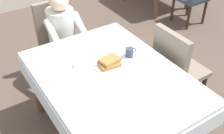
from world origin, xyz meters
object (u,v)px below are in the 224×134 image
object	(u,v)px
cup_coffee	(130,52)
fork_left_of_plate	(92,75)
spoon_near_edge	(134,89)
breakfast_stack	(109,62)
plate_breakfast	(110,65)
knife_right_of_plate	(129,60)
chair_right_side	(176,65)
syrup_pitcher	(75,64)
dining_table_main	(111,83)
diner_person	(63,31)
chair_diner	(59,36)

from	to	relation	value
cup_coffee	fork_left_of_plate	distance (m)	0.42
spoon_near_edge	breakfast_stack	bearing A→B (deg)	96.83
plate_breakfast	spoon_near_edge	bearing A→B (deg)	-91.96
knife_right_of_plate	chair_right_side	bearing A→B (deg)	-95.37
breakfast_stack	cup_coffee	xyz separation A→B (m)	(0.24, 0.03, -0.01)
syrup_pitcher	plate_breakfast	bearing A→B (deg)	-28.97
chair_right_side	cup_coffee	world-z (taller)	chair_right_side
dining_table_main	plate_breakfast	world-z (taller)	plate_breakfast
diner_person	dining_table_main	bearing A→B (deg)	88.64
dining_table_main	knife_right_of_plate	bearing A→B (deg)	19.02
knife_right_of_plate	breakfast_stack	bearing A→B (deg)	88.75
knife_right_of_plate	chair_diner	bearing A→B (deg)	15.79
fork_left_of_plate	knife_right_of_plate	world-z (taller)	same
dining_table_main	spoon_near_edge	world-z (taller)	spoon_near_edge
syrup_pitcher	fork_left_of_plate	world-z (taller)	syrup_pitcher
diner_person	knife_right_of_plate	world-z (taller)	diner_person
plate_breakfast	knife_right_of_plate	size ratio (longest dim) A/B	1.40
chair_diner	syrup_pitcher	bearing A→B (deg)	76.21
chair_diner	chair_right_side	world-z (taller)	same
chair_diner	plate_breakfast	xyz separation A→B (m)	(0.04, -1.06, 0.22)
plate_breakfast	syrup_pitcher	bearing A→B (deg)	151.03
diner_person	spoon_near_edge	bearing A→B (deg)	91.07
diner_person	breakfast_stack	size ratio (longest dim) A/B	5.65
diner_person	cup_coffee	xyz separation A→B (m)	(0.27, -0.87, 0.11)
chair_right_side	fork_left_of_plate	bearing A→B (deg)	-95.46
breakfast_stack	syrup_pitcher	distance (m)	0.29
cup_coffee	chair_diner	bearing A→B (deg)	104.43
chair_diner	breakfast_stack	distance (m)	1.10
plate_breakfast	spoon_near_edge	distance (m)	0.36
syrup_pitcher	spoon_near_edge	bearing A→B (deg)	-63.55
plate_breakfast	spoon_near_edge	size ratio (longest dim) A/B	1.87
breakfast_stack	fork_left_of_plate	bearing A→B (deg)	-174.24
diner_person	syrup_pitcher	distance (m)	0.80
plate_breakfast	knife_right_of_plate	world-z (taller)	plate_breakfast
fork_left_of_plate	chair_diner	bearing A→B (deg)	-11.25
fork_left_of_plate	spoon_near_edge	distance (m)	0.38
dining_table_main	diner_person	distance (m)	1.01
knife_right_of_plate	diner_person	bearing A→B (deg)	17.70
chair_diner	syrup_pitcher	size ratio (longest dim) A/B	11.62
breakfast_stack	cup_coffee	bearing A→B (deg)	8.31
dining_table_main	cup_coffee	bearing A→B (deg)	25.70
diner_person	spoon_near_edge	distance (m)	1.27
breakfast_stack	spoon_near_edge	size ratio (longest dim) A/B	1.32
diner_person	plate_breakfast	xyz separation A→B (m)	(0.04, -0.91, 0.08)
diner_person	syrup_pitcher	world-z (taller)	diner_person
plate_breakfast	dining_table_main	bearing A→B (deg)	-119.41
cup_coffee	syrup_pitcher	bearing A→B (deg)	167.18
dining_table_main	breakfast_stack	world-z (taller)	breakfast_stack
chair_right_side	cup_coffee	distance (m)	0.56
chair_right_side	syrup_pitcher	bearing A→B (deg)	-104.47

